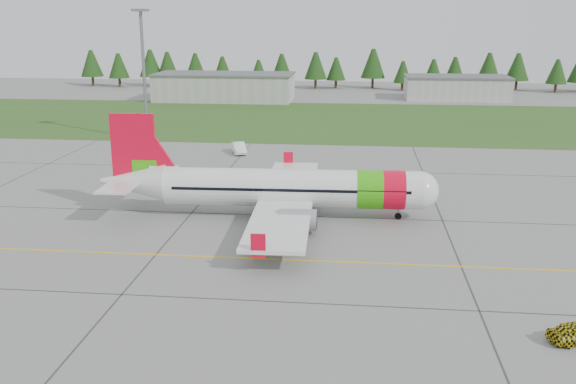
# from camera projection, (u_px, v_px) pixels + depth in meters

# --- Properties ---
(ground) EXTENTS (320.00, 320.00, 0.00)m
(ground) POSITION_uv_depth(u_px,v_px,m) (331.00, 304.00, 44.30)
(ground) COLOR gray
(ground) RESTS_ON ground
(aircraft) EXTENTS (33.51, 30.80, 10.15)m
(aircraft) POSITION_uv_depth(u_px,v_px,m) (283.00, 188.00, 63.01)
(aircraft) COLOR silver
(aircraft) RESTS_ON ground
(service_van) EXTENTS (2.12, 2.06, 4.83)m
(service_van) POSITION_uv_depth(u_px,v_px,m) (239.00, 137.00, 92.79)
(service_van) COLOR white
(service_van) RESTS_ON ground
(grass_strip) EXTENTS (320.00, 50.00, 0.03)m
(grass_strip) POSITION_uv_depth(u_px,v_px,m) (349.00, 120.00, 122.94)
(grass_strip) COLOR #30561E
(grass_strip) RESTS_ON ground
(taxi_guideline) EXTENTS (120.00, 0.25, 0.02)m
(taxi_guideline) POSITION_uv_depth(u_px,v_px,m) (336.00, 262.00, 51.97)
(taxi_guideline) COLOR gold
(taxi_guideline) RESTS_ON ground
(hangar_west) EXTENTS (32.00, 14.00, 6.00)m
(hangar_west) POSITION_uv_depth(u_px,v_px,m) (225.00, 88.00, 152.10)
(hangar_west) COLOR #A8A8A3
(hangar_west) RESTS_ON ground
(hangar_east) EXTENTS (24.00, 12.00, 5.20)m
(hangar_east) POSITION_uv_depth(u_px,v_px,m) (456.00, 88.00, 154.20)
(hangar_east) COLOR #A8A8A3
(hangar_east) RESTS_ON ground
(floodlight_mast) EXTENTS (0.50, 0.50, 20.00)m
(floodlight_mast) POSITION_uv_depth(u_px,v_px,m) (144.00, 78.00, 100.59)
(floodlight_mast) COLOR slate
(floodlight_mast) RESTS_ON ground
(treeline) EXTENTS (160.00, 8.00, 10.00)m
(treeline) POSITION_uv_depth(u_px,v_px,m) (353.00, 71.00, 175.33)
(treeline) COLOR #1C3F14
(treeline) RESTS_ON ground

